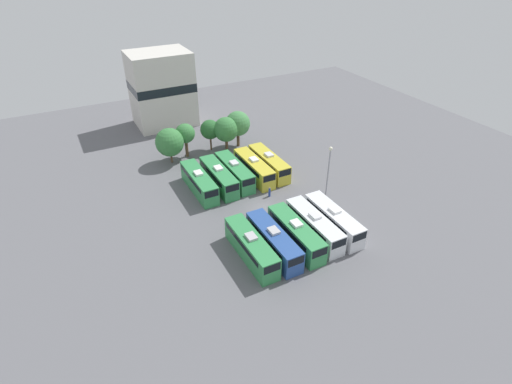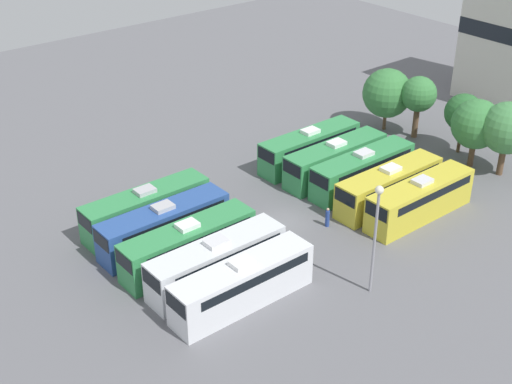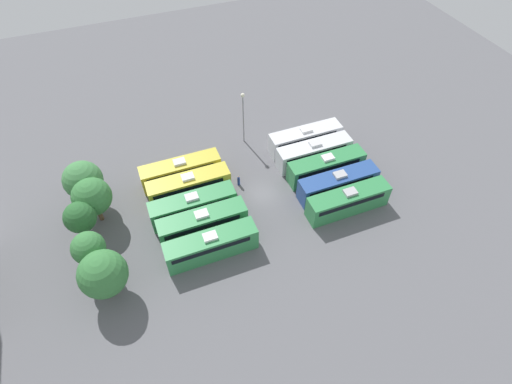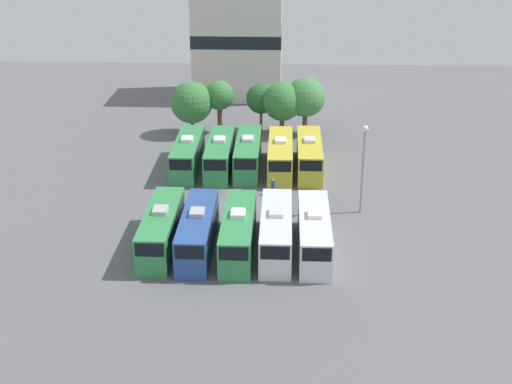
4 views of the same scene
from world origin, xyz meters
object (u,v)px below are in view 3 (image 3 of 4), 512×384
at_px(light_pole, 243,110).
at_px(bus_2, 326,166).
at_px(bus_8, 189,186).
at_px(bus_9, 181,171).
at_px(tree_4, 83,180).
at_px(bus_4, 305,138).
at_px(bus_3, 314,152).
at_px(bus_1, 338,183).
at_px(worker_person, 239,181).
at_px(tree_1, 88,248).
at_px(tree_0, 103,274).
at_px(tree_2, 80,217).
at_px(tree_3, 92,197).
at_px(bus_7, 193,206).
at_px(bus_0, 348,201).
at_px(bus_5, 211,245).
at_px(bus_6, 203,223).

bearing_deg(light_pole, bus_2, -143.77).
bearing_deg(bus_8, bus_9, 5.94).
bearing_deg(tree_4, bus_4, -89.71).
bearing_deg(bus_3, bus_8, 89.54).
bearing_deg(bus_1, light_pole, 29.04).
distance_m(bus_9, light_pole, 12.44).
distance_m(bus_3, light_pole, 11.76).
xyz_separation_m(bus_8, worker_person, (-0.65, -6.71, -0.99)).
distance_m(light_pole, tree_1, 27.94).
relative_size(tree_0, tree_4, 0.93).
distance_m(tree_0, tree_2, 8.62).
bearing_deg(tree_3, worker_person, -92.24).
xyz_separation_m(tree_2, tree_3, (2.63, -1.64, 0.12)).
bearing_deg(bus_7, bus_8, -6.80).
xyz_separation_m(light_pole, tree_3, (-7.64, 22.24, -1.42)).
xyz_separation_m(bus_1, tree_0, (-4.28, 30.38, 2.29)).
bearing_deg(tree_4, light_pole, -78.12).
distance_m(bus_2, light_pole, 14.25).
xyz_separation_m(bus_0, bus_8, (9.91, 18.29, 0.00)).
bearing_deg(tree_4, bus_5, -136.39).
bearing_deg(tree_0, worker_person, -60.70).
relative_size(bus_7, bus_9, 1.00).
xyz_separation_m(bus_0, tree_4, (12.80, 30.65, 2.93)).
bearing_deg(bus_9, bus_6, -178.27).
relative_size(bus_2, bus_7, 1.00).
distance_m(bus_1, bus_2, 3.43).
distance_m(bus_0, tree_4, 33.34).
distance_m(bus_8, tree_0, 16.33).
xyz_separation_m(bus_2, bus_3, (3.18, 0.29, 0.00)).
relative_size(worker_person, tree_1, 0.26).
xyz_separation_m(bus_3, bus_6, (-6.42, 18.37, 0.00)).
height_order(bus_7, tree_1, tree_1).
xyz_separation_m(bus_5, bus_8, (10.06, -0.02, 0.00)).
height_order(light_pole, tree_3, light_pole).
distance_m(bus_1, tree_1, 31.47).
bearing_deg(bus_3, bus_9, 80.03).
bearing_deg(tree_2, tree_1, -173.44).
distance_m(bus_5, bus_9, 13.20).
distance_m(tree_1, tree_3, 7.85).
xyz_separation_m(bus_1, bus_5, (-3.30, 18.59, 0.00)).
xyz_separation_m(bus_1, bus_3, (6.61, 0.24, 0.00)).
bearing_deg(light_pole, bus_3, -135.21).
relative_size(bus_3, light_pole, 1.27).
relative_size(bus_1, bus_2, 1.00).
relative_size(bus_7, light_pole, 1.27).
distance_m(bus_2, tree_2, 32.07).
xyz_separation_m(bus_6, tree_2, (4.01, 13.30, 2.43)).
distance_m(bus_0, bus_8, 20.80).
height_order(bus_3, worker_person, bus_3).
relative_size(bus_1, bus_6, 1.00).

